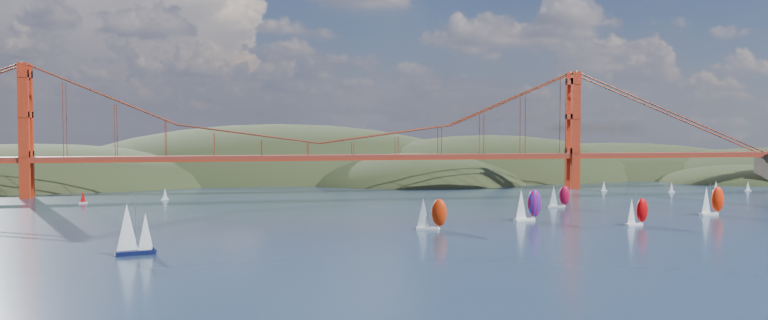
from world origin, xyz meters
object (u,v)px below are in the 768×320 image
(sloop_navy, at_px, (133,230))
(racer_3, at_px, (559,196))
(racer_0, at_px, (431,213))
(racer_1, at_px, (637,211))
(racer_rwb, at_px, (528,204))
(racer_2, at_px, (712,200))

(sloop_navy, distance_m, racer_3, 156.47)
(racer_0, xyz_separation_m, racer_1, (61.39, -3.00, -0.40))
(racer_3, xyz_separation_m, racer_rwb, (-26.15, -34.64, 0.99))
(sloop_navy, relative_size, racer_3, 1.45)
(racer_0, bearing_deg, racer_3, 52.15)
(racer_2, height_order, racer_3, racer_2)
(racer_2, relative_size, racer_3, 1.19)
(racer_2, relative_size, racer_rwb, 0.97)
(racer_0, height_order, racer_3, racer_0)
(sloop_navy, distance_m, racer_0, 81.12)
(racer_3, bearing_deg, racer_2, -34.20)
(racer_2, bearing_deg, racer_rwb, 172.17)
(racer_2, distance_m, racer_rwb, 64.92)
(sloop_navy, distance_m, racer_2, 180.90)
(racer_2, distance_m, racer_3, 50.55)
(racer_1, xyz_separation_m, racer_3, (-0.84, 51.40, -0.07))
(racer_0, distance_m, racer_3, 77.51)
(racer_0, height_order, racer_1, racer_0)
(sloop_navy, bearing_deg, racer_0, 4.48)
(racer_0, distance_m, racer_1, 61.46)
(sloop_navy, bearing_deg, racer_3, 13.73)
(racer_1, relative_size, racer_2, 0.85)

